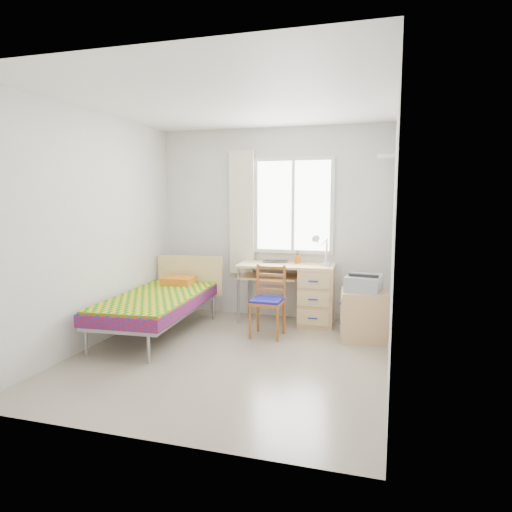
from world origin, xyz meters
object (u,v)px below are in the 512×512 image
Objects in this scene: bed at (160,300)px; cabinet at (364,315)px; desk at (311,292)px; chair at (269,296)px; printer at (364,283)px.

bed reaches higher than cabinet.
cabinet is (0.70, -0.47, -0.14)m from desk.
chair is (1.29, 0.31, 0.07)m from bed.
chair reaches higher than printer.
bed reaches higher than desk.
chair is 1.14m from cabinet.
chair is (-0.40, -0.63, 0.06)m from desk.
bed is 1.33m from chair.
printer is at bearing 7.77° from bed.
printer reaches higher than cabinet.
printer is at bearing 121.35° from cabinet.
printer is (0.69, -0.46, 0.25)m from desk.
desk is at bearing 154.72° from printer.
bed is at bearing -176.05° from cabinet.
printer is (2.39, 0.49, 0.26)m from bed.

